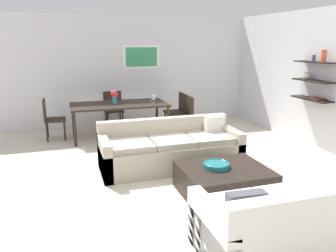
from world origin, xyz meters
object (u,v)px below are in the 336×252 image
dining_chair_left_far (51,117)px  dining_chair_head (113,107)px  wine_glass_right_near (154,98)px  wine_glass_head (116,95)px  loveseat_white (272,226)px  sofa_beige (171,150)px  wine_glass_right_far (151,96)px  decorative_bowl (216,165)px  dining_chair_right_near (185,113)px  dining_chair_right_far (178,109)px  centerpiece_vase (114,96)px  dining_table (119,106)px  coffee_table (224,181)px

dining_chair_left_far → dining_chair_head: bearing=25.4°
wine_glass_right_near → wine_glass_head: bearing=142.2°
dining_chair_left_far → dining_chair_head: 1.61m
loveseat_white → dining_chair_left_far: size_ratio=1.65×
sofa_beige → wine_glass_right_far: size_ratio=14.14×
decorative_bowl → dining_chair_right_near: dining_chair_right_near is taller
wine_glass_head → wine_glass_right_near: (0.75, -0.58, -0.01)m
wine_glass_head → dining_chair_head: bearing=90.0°
decorative_bowl → wine_glass_right_far: bearing=90.8°
decorative_bowl → dining_chair_left_far: size_ratio=0.42×
wine_glass_head → dining_chair_right_near: bearing=-25.3°
sofa_beige → wine_glass_right_near: 2.07m
dining_chair_right_far → wine_glass_head: size_ratio=4.71×
wine_glass_right_far → centerpiece_vase: size_ratio=0.55×
dining_table → dining_chair_right_far: dining_chair_right_far is taller
wine_glass_right_far → sofa_beige: bearing=-96.1°
decorative_bowl → wine_glass_head: bearing=102.0°
dining_chair_left_far → coffee_table: bearing=-56.6°
dining_chair_head → wine_glass_right_near: size_ratio=5.16×
coffee_table → wine_glass_right_near: size_ratio=6.92×
dining_table → dining_chair_right_far: size_ratio=2.38×
dining_chair_right_near → wine_glass_head: size_ratio=4.71×
sofa_beige → centerpiece_vase: 2.29m
coffee_table → wine_glass_head: wine_glass_head is taller
dining_chair_left_far → dining_chair_head: same height
dining_chair_right_far → dining_chair_right_near: bearing=-90.0°
dining_chair_left_far → wine_glass_right_far: (2.20, -0.10, 0.36)m
coffee_table → wine_glass_right_far: (-0.14, 3.46, 0.68)m
dining_table → dining_chair_head: size_ratio=2.38×
wine_glass_right_far → dining_chair_right_far: bearing=8.5°
dining_chair_right_far → wine_glass_right_near: wine_glass_right_near is taller
wine_glass_head → wine_glass_right_far: bearing=-23.6°
sofa_beige → dining_chair_head: dining_chair_head is taller
sofa_beige → dining_chair_head: (-0.51, 3.03, 0.21)m
dining_chair_right_near → dining_chair_right_far: 0.46m
dining_table → dining_chair_left_far: 1.48m
dining_chair_left_far → dining_chair_right_far: size_ratio=1.00×
wine_glass_right_far → wine_glass_right_near: bearing=-90.0°
coffee_table → dining_chair_head: size_ratio=1.34×
coffee_table → wine_glass_right_far: 3.52m
dining_table → wine_glass_right_far: 0.78m
dining_chair_head → dining_chair_right_far: bearing=-25.4°
sofa_beige → dining_chair_head: bearing=99.6°
dining_chair_right_far → wine_glass_right_far: bearing=-171.5°
coffee_table → dining_chair_left_far: size_ratio=1.34×
dining_chair_head → dining_chair_right_far: (1.45, -0.69, 0.00)m
centerpiece_vase → coffee_table: bearing=-73.4°
decorative_bowl → dining_table: size_ratio=0.18×
dining_chair_left_far → wine_glass_head: wine_glass_head is taller
dining_chair_left_far → loveseat_white: bearing=-66.0°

